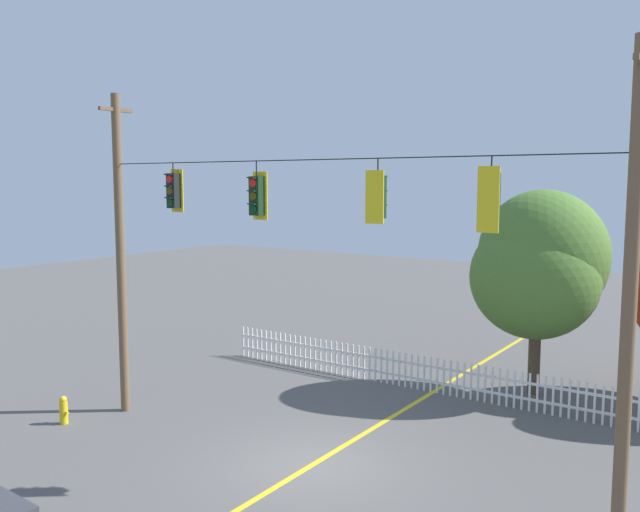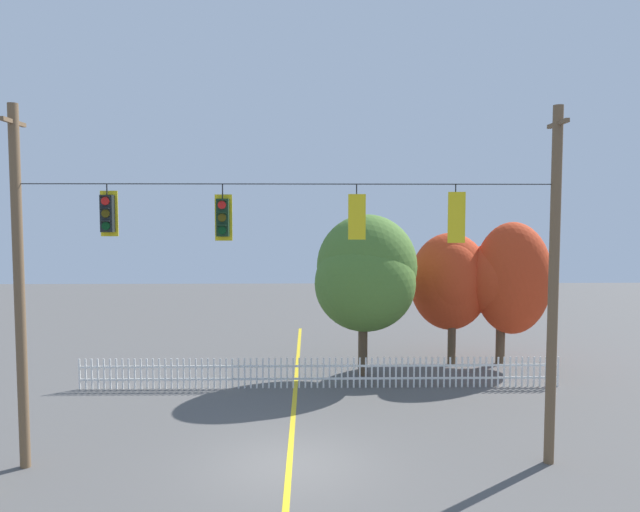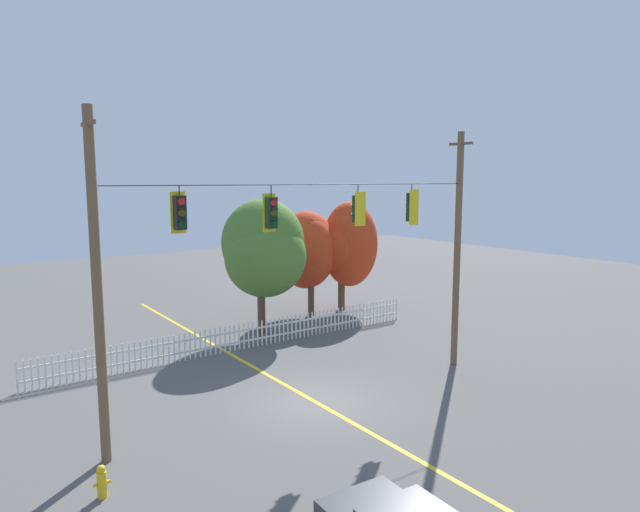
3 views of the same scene
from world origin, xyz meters
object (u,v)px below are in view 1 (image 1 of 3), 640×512
object	(u,v)px
traffic_signal_southbound_primary	(174,191)
traffic_signal_eastbound_side	(257,196)
autumn_maple_near_fence	(539,266)
traffic_signal_westbound_side	(377,197)
fire_hydrant	(64,410)
traffic_signal_northbound_primary	(490,199)

from	to	relation	value
traffic_signal_southbound_primary	traffic_signal_eastbound_side	size ratio (longest dim) A/B	0.92
traffic_signal_southbound_primary	autumn_maple_near_fence	bearing A→B (deg)	48.41
autumn_maple_near_fence	traffic_signal_westbound_side	bearing A→B (deg)	-97.34
traffic_signal_eastbound_side	traffic_signal_westbound_side	distance (m)	3.32
traffic_signal_westbound_side	fire_hydrant	bearing A→B (deg)	-169.38
traffic_signal_eastbound_side	fire_hydrant	xyz separation A→B (m)	(-5.59, -1.69, -5.93)
fire_hydrant	traffic_signal_eastbound_side	bearing A→B (deg)	16.80
autumn_maple_near_fence	fire_hydrant	bearing A→B (deg)	-135.43
traffic_signal_westbound_side	fire_hydrant	world-z (taller)	traffic_signal_westbound_side
traffic_signal_southbound_primary	traffic_signal_westbound_side	world-z (taller)	same
fire_hydrant	traffic_signal_westbound_side	bearing A→B (deg)	10.62
traffic_signal_southbound_primary	autumn_maple_near_fence	world-z (taller)	traffic_signal_southbound_primary
traffic_signal_southbound_primary	autumn_maple_near_fence	distance (m)	11.11
traffic_signal_eastbound_side	autumn_maple_near_fence	world-z (taller)	traffic_signal_eastbound_side
traffic_signal_westbound_side	autumn_maple_near_fence	size ratio (longest dim) A/B	0.21
autumn_maple_near_fence	traffic_signal_eastbound_side	bearing A→B (deg)	-118.27
traffic_signal_southbound_primary	fire_hydrant	world-z (taller)	traffic_signal_southbound_primary
traffic_signal_eastbound_side	fire_hydrant	world-z (taller)	traffic_signal_eastbound_side
traffic_signal_southbound_primary	traffic_signal_eastbound_side	bearing A→B (deg)	0.00
traffic_signal_westbound_side	autumn_maple_near_fence	bearing A→B (deg)	82.66
traffic_signal_northbound_primary	autumn_maple_near_fence	size ratio (longest dim) A/B	0.23
traffic_signal_eastbound_side	autumn_maple_near_fence	distance (m)	9.49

